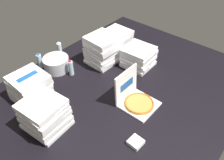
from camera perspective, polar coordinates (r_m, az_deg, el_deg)
ground_plane at (r=2.66m, az=1.72°, el=-3.31°), size 3.20×2.40×0.02m
open_pizza_box at (r=2.49m, az=5.91°, el=-4.65°), size 0.36×0.38×0.38m
pizza_stack_left_mid at (r=2.65m, az=-19.68°, el=-1.67°), size 0.39×0.39×0.30m
pizza_stack_right_near at (r=3.35m, az=1.08°, el=10.00°), size 0.38×0.39×0.26m
pizza_stack_left_near at (r=3.01m, az=6.60°, el=5.77°), size 0.40×0.40×0.26m
pizza_stack_center_near at (r=2.28m, az=-16.31°, el=-8.40°), size 0.40×0.40×0.34m
pizza_stack_right_mid at (r=3.01m, az=-2.43°, el=7.51°), size 0.40×0.41×0.38m
ice_bucket at (r=3.02m, az=-13.65°, el=3.95°), size 0.33×0.33×0.17m
water_bottle_0 at (r=2.89m, az=-10.17°, el=2.97°), size 0.06×0.06×0.21m
water_bottle_1 at (r=3.27m, az=-12.87°, el=7.43°), size 0.06×0.06×0.21m
water_bottle_2 at (r=3.10m, az=-17.51°, el=4.51°), size 0.06×0.06×0.21m
napkin_pile at (r=2.20m, az=5.90°, el=-15.11°), size 0.13×0.13×0.04m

